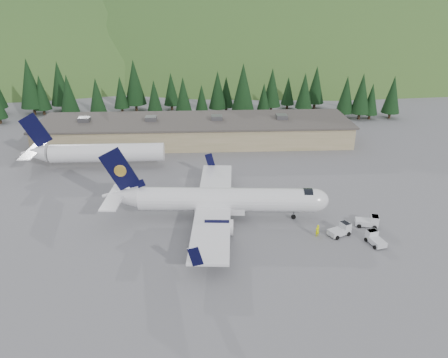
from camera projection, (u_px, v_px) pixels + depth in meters
ground at (226, 218)px, 67.37m from camera, size 600.00×600.00×0.00m
airliner at (219, 200)px, 66.18m from camera, size 34.54×32.42×11.46m
second_airliner at (92, 152)px, 85.05m from camera, size 27.50×11.00×10.05m
baggage_tug_a at (341, 230)px, 62.53m from camera, size 3.59×2.95×1.71m
baggage_tug_b at (369, 221)px, 64.78m from camera, size 3.57×2.62×1.74m
baggage_tug_c at (375, 239)px, 60.34m from camera, size 2.46×3.37×1.65m
terminal_building at (195, 130)px, 100.95m from camera, size 71.00×17.00×6.10m
ramp_worker at (317, 231)px, 62.03m from camera, size 0.78×0.67×1.82m
tree_line at (173, 89)px, 121.04m from camera, size 114.86×19.39×14.46m
hills at (288, 178)px, 292.87m from camera, size 614.00×330.00×300.00m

